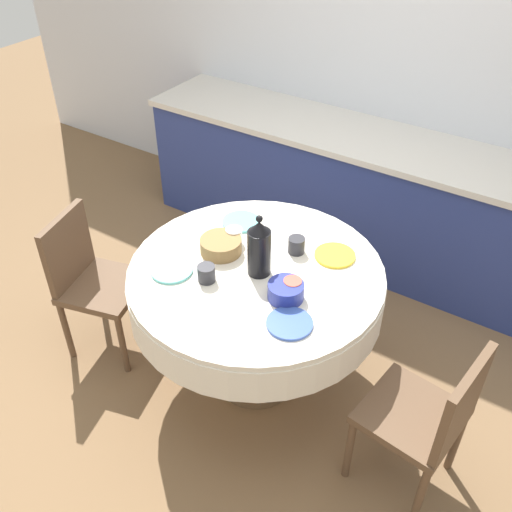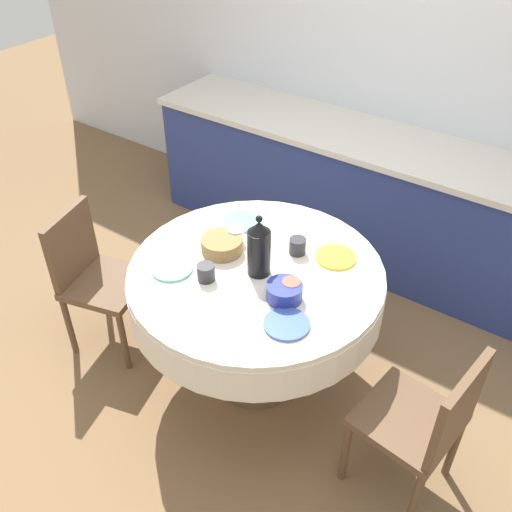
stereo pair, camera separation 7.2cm
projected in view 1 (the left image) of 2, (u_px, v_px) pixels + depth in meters
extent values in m
plane|color=brown|center=(256.00, 377.00, 3.18)|extent=(12.00, 12.00, 0.00)
cube|color=silver|center=(408.00, 57.00, 3.54)|extent=(7.00, 0.05, 2.60)
cube|color=navy|center=(369.00, 201.00, 3.85)|extent=(3.20, 0.60, 0.84)
cube|color=beige|center=(377.00, 142.00, 3.58)|extent=(3.24, 0.64, 0.04)
cylinder|color=brown|center=(256.00, 375.00, 3.17)|extent=(0.44, 0.44, 0.04)
cylinder|color=brown|center=(256.00, 339.00, 3.00)|extent=(0.11, 0.11, 0.53)
cylinder|color=silver|center=(256.00, 288.00, 2.78)|extent=(1.24, 1.24, 0.18)
cylinder|color=silver|center=(256.00, 272.00, 2.72)|extent=(1.23, 1.23, 0.03)
cube|color=brown|center=(411.00, 415.00, 2.47)|extent=(0.45, 0.45, 0.04)
cube|color=brown|center=(462.00, 405.00, 2.24)|extent=(0.08, 0.38, 0.40)
cylinder|color=brown|center=(349.00, 449.00, 2.59)|extent=(0.04, 0.04, 0.41)
cylinder|color=brown|center=(389.00, 401.00, 2.80)|extent=(0.04, 0.04, 0.41)
cylinder|color=brown|center=(420.00, 496.00, 2.41)|extent=(0.04, 0.04, 0.41)
cylinder|color=brown|center=(456.00, 441.00, 2.62)|extent=(0.04, 0.04, 0.41)
cube|color=brown|center=(104.00, 287.00, 3.14)|extent=(0.49, 0.49, 0.04)
cube|color=brown|center=(67.00, 249.00, 3.05)|extent=(0.13, 0.38, 0.40)
cylinder|color=brown|center=(152.00, 303.00, 3.36)|extent=(0.04, 0.04, 0.41)
cylinder|color=brown|center=(123.00, 345.00, 3.10)|extent=(0.04, 0.04, 0.41)
cylinder|color=brown|center=(99.00, 291.00, 3.45)|extent=(0.04, 0.04, 0.41)
cylinder|color=brown|center=(66.00, 330.00, 3.19)|extent=(0.04, 0.04, 0.41)
cylinder|color=#60BCB7|center=(172.00, 270.00, 2.69)|extent=(0.20, 0.20, 0.01)
cylinder|color=#28282D|center=(206.00, 273.00, 2.62)|extent=(0.08, 0.08, 0.08)
cylinder|color=#3856AD|center=(290.00, 323.00, 2.41)|extent=(0.20, 0.20, 0.01)
cylinder|color=#CC4C3D|center=(292.00, 287.00, 2.54)|extent=(0.08, 0.08, 0.08)
cylinder|color=#60BCB7|center=(241.00, 222.00, 3.01)|extent=(0.20, 0.20, 0.01)
cylinder|color=white|center=(234.00, 236.00, 2.85)|extent=(0.08, 0.08, 0.08)
cylinder|color=yellow|center=(335.00, 255.00, 2.78)|extent=(0.20, 0.20, 0.01)
cylinder|color=#28282D|center=(296.00, 245.00, 2.79)|extent=(0.08, 0.08, 0.08)
cylinder|color=black|center=(259.00, 253.00, 2.62)|extent=(0.11, 0.11, 0.23)
cone|color=black|center=(259.00, 227.00, 2.53)|extent=(0.10, 0.10, 0.05)
sphere|color=black|center=(259.00, 219.00, 2.50)|extent=(0.03, 0.03, 0.03)
cylinder|color=olive|center=(221.00, 246.00, 2.79)|extent=(0.20, 0.20, 0.07)
cylinder|color=navy|center=(286.00, 291.00, 2.52)|extent=(0.16, 0.16, 0.08)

